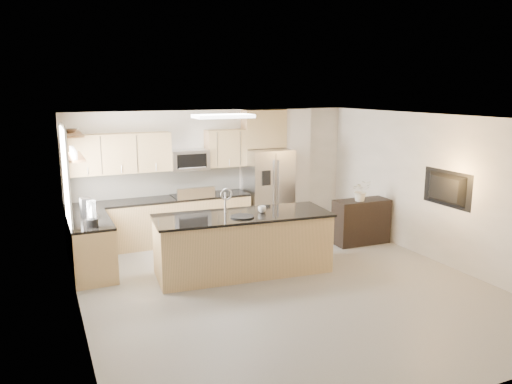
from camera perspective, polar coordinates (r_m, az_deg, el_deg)
name	(u,v)px	position (r m, az deg, el deg)	size (l,w,h in m)	color
floor	(285,286)	(7.93, 3.33, -10.68)	(6.50, 6.50, 0.00)	gray
ceiling	(287,118)	(7.35, 3.57, 8.42)	(6.00, 6.50, 0.02)	white
wall_back	(215,173)	(10.47, -4.76, 2.21)	(6.00, 0.02, 2.60)	white
wall_front	(448,278)	(5.00, 21.05, -9.18)	(6.00, 0.02, 2.60)	white
wall_left	(76,227)	(6.74, -19.89, -3.78)	(0.02, 6.50, 2.60)	white
wall_right	(439,189)	(9.28, 20.14, 0.31)	(0.02, 6.50, 2.60)	white
back_counter	(162,221)	(10.01, -10.71, -3.24)	(3.55, 0.66, 1.44)	tan
left_counter	(91,246)	(8.77, -18.33, -5.87)	(0.66, 1.50, 0.92)	tan
range	(193,218)	(10.15, -7.26, -2.91)	(0.76, 0.64, 1.14)	black
upper_cabinets	(153,152)	(9.89, -11.65, 4.53)	(3.50, 0.33, 0.75)	tan
microwave	(189,160)	(10.05, -7.64, 3.65)	(0.76, 0.40, 0.40)	silver
refrigerator	(268,191)	(10.60, 1.37, 0.11)	(0.92, 0.78, 1.78)	silver
partition_column	(295,168)	(11.06, 4.44, 2.73)	(0.60, 0.30, 2.60)	silver
window	(66,177)	(8.48, -20.87, 1.64)	(0.04, 1.15, 1.65)	white
shelf_lower	(73,157)	(8.54, -20.21, 3.80)	(0.30, 1.20, 0.04)	#99603D
shelf_upper	(71,134)	(8.50, -20.38, 6.27)	(0.30, 1.20, 0.04)	#99603D
ceiling_fixture	(223,116)	(8.65, -3.77, 8.64)	(1.00, 0.50, 0.06)	white
island	(243,243)	(8.32, -1.49, -5.89)	(2.98, 1.29, 1.42)	tan
credenza	(361,222)	(10.11, 11.93, -3.33)	(1.10, 0.46, 0.88)	black
cup	(262,209)	(8.30, 0.70, -1.98)	(0.14, 0.14, 0.11)	silver
platter	(242,217)	(8.00, -1.58, -2.83)	(0.38, 0.38, 0.02)	black
blender	(92,215)	(8.12, -18.25, -2.56)	(0.18, 0.18, 0.42)	black
kettle	(92,212)	(8.61, -18.24, -2.14)	(0.23, 0.23, 0.28)	silver
coffee_maker	(86,208)	(8.77, -18.83, -1.75)	(0.19, 0.22, 0.32)	black
bowl	(70,130)	(8.57, -20.45, 6.70)	(0.34, 0.34, 0.08)	silver
flower_vase	(361,185)	(9.84, 11.91, 0.76)	(0.56, 0.49, 0.62)	silver
television	(443,189)	(9.07, 20.62, 0.34)	(1.08, 0.14, 0.62)	black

